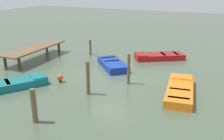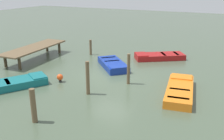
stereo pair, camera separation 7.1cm
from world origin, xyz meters
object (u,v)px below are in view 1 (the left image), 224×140
rowboat_red (159,56)px  mooring_piling_center (34,106)px  marker_buoy (60,77)px  dock_segment (34,48)px  mooring_piling_mid_left (129,69)px  rowboat_blue (113,64)px  mooring_piling_far_right (90,47)px  rowboat_teal (13,84)px  mooring_piling_mid_right (88,78)px  rowboat_orange (180,90)px

rowboat_red → mooring_piling_center: mooring_piling_center is taller
rowboat_red → marker_buoy: (-7.18, 3.74, 0.07)m
dock_segment → mooring_piling_mid_left: (-1.44, -8.19, 0.04)m
rowboat_blue → mooring_piling_far_right: mooring_piling_far_right is taller
rowboat_teal → marker_buoy: 2.53m
rowboat_red → mooring_piling_mid_right: mooring_piling_mid_right is taller
mooring_piling_mid_left → rowboat_red: bearing=-1.2°
dock_segment → rowboat_blue: (0.85, -6.10, -0.63)m
rowboat_teal → dock_segment: bearing=62.5°
dock_segment → rowboat_red: bearing=-66.8°
dock_segment → marker_buoy: bearing=-126.6°
rowboat_blue → rowboat_teal: 6.49m
rowboat_teal → rowboat_red: same height
mooring_piling_far_right → mooring_piling_mid_right: bearing=-150.0°
mooring_piling_center → mooring_piling_mid_left: bearing=-17.5°
mooring_piling_mid_left → rowboat_orange: bearing=-92.8°
rowboat_teal → marker_buoy: size_ratio=7.72×
rowboat_blue → rowboat_teal: (-5.57, 3.34, -0.00)m
rowboat_teal → mooring_piling_mid_right: (1.03, -4.15, 0.66)m
mooring_piling_mid_right → mooring_piling_mid_left: mooring_piling_mid_left is taller
rowboat_orange → mooring_piling_center: mooring_piling_center is taller
rowboat_blue → mooring_piling_far_right: bearing=-168.9°
mooring_piling_center → mooring_piling_far_right: (10.08, 3.38, -0.13)m
rowboat_blue → rowboat_red: same height
dock_segment → rowboat_orange: bearing=-101.8°
dock_segment → mooring_piling_mid_left: mooring_piling_mid_left is taller
mooring_piling_mid_right → marker_buoy: size_ratio=3.66×
rowboat_teal → mooring_piling_mid_left: mooring_piling_mid_left is taller
marker_buoy → rowboat_red: bearing=-27.6°
rowboat_teal → marker_buoy: marker_buoy is taller
mooring_piling_far_right → rowboat_orange: bearing=-119.7°
mooring_piling_mid_right → marker_buoy: mooring_piling_mid_right is taller
mooring_piling_far_right → mooring_piling_mid_left: 6.82m
rowboat_teal → mooring_piling_mid_right: size_ratio=2.11×
rowboat_blue → mooring_piling_center: mooring_piling_center is taller
rowboat_orange → marker_buoy: (-1.37, 6.55, 0.07)m
mooring_piling_mid_right → dock_segment: bearing=61.9°
marker_buoy → mooring_piling_mid_left: bearing=-67.4°
dock_segment → rowboat_red: dock_segment is taller
rowboat_teal → mooring_piling_mid_right: 4.32m
rowboat_orange → mooring_piling_mid_left: size_ratio=2.28×
rowboat_red → mooring_piling_center: bearing=46.5°
mooring_piling_center → mooring_piling_far_right: 10.63m
mooring_piling_mid_right → mooring_piling_mid_left: 2.59m
rowboat_red → mooring_piling_far_right: 5.42m
rowboat_blue → mooring_piling_center: (-7.91, -0.32, 0.52)m
rowboat_teal → mooring_piling_center: bearing=-90.5°
dock_segment → marker_buoy: size_ratio=12.25×
rowboat_blue → marker_buoy: bearing=-65.5°
dock_segment → rowboat_blue: bearing=-85.8°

